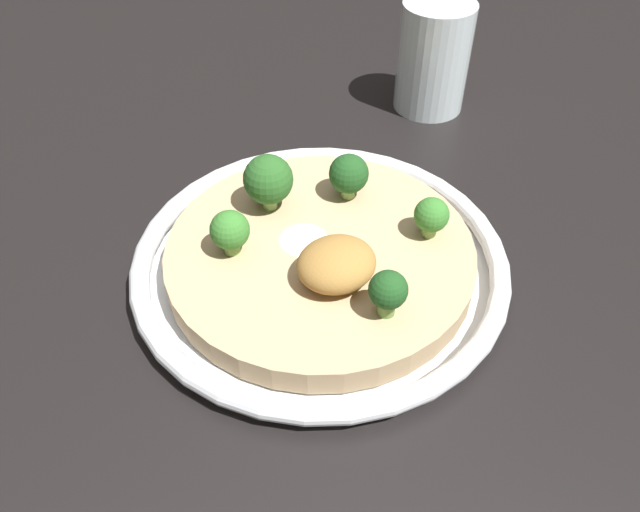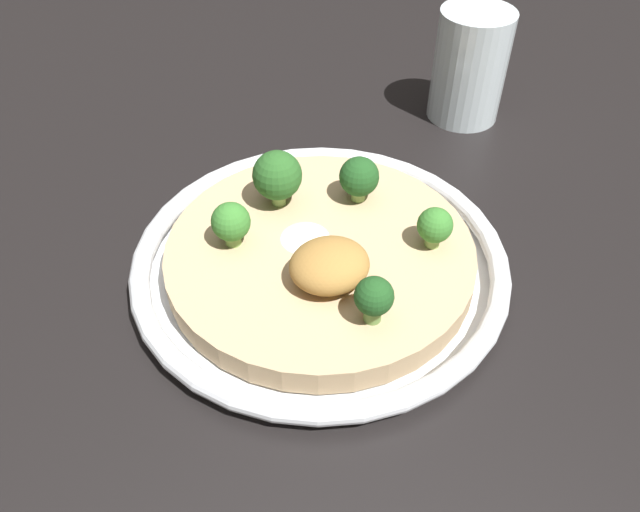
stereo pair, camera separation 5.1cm
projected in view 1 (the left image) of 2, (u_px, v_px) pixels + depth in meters
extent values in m
plane|color=black|center=(320.00, 272.00, 0.52)|extent=(6.00, 6.00, 0.00)
cylinder|color=silver|center=(320.00, 269.00, 0.52)|extent=(0.29, 0.29, 0.01)
torus|color=silver|center=(320.00, 259.00, 0.51)|extent=(0.31, 0.31, 0.02)
cylinder|color=tan|center=(320.00, 256.00, 0.51)|extent=(0.25, 0.25, 0.02)
cone|color=white|center=(303.00, 234.00, 0.50)|extent=(0.04, 0.04, 0.01)
ellipsoid|color=#A37538|center=(336.00, 264.00, 0.46)|extent=(0.06, 0.05, 0.03)
cylinder|color=#759E4C|center=(232.00, 244.00, 0.49)|extent=(0.02, 0.02, 0.02)
sphere|color=#387A2D|center=(230.00, 230.00, 0.48)|extent=(0.03, 0.03, 0.03)
cylinder|color=#84A856|center=(430.00, 227.00, 0.50)|extent=(0.01, 0.01, 0.02)
sphere|color=#387A2D|center=(432.00, 215.00, 0.49)|extent=(0.03, 0.03, 0.03)
cylinder|color=#84A856|center=(348.00, 188.00, 0.54)|extent=(0.01, 0.01, 0.02)
sphere|color=#1E4C1E|center=(349.00, 174.00, 0.53)|extent=(0.03, 0.03, 0.03)
cylinder|color=#84A856|center=(269.00, 197.00, 0.53)|extent=(0.01, 0.01, 0.02)
sphere|color=#285B23|center=(268.00, 179.00, 0.51)|extent=(0.04, 0.04, 0.04)
cylinder|color=#668E47|center=(387.00, 304.00, 0.44)|extent=(0.02, 0.02, 0.02)
sphere|color=#1E4C1E|center=(388.00, 290.00, 0.43)|extent=(0.03, 0.03, 0.03)
cylinder|color=silver|center=(433.00, 57.00, 0.67)|extent=(0.08, 0.08, 0.12)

